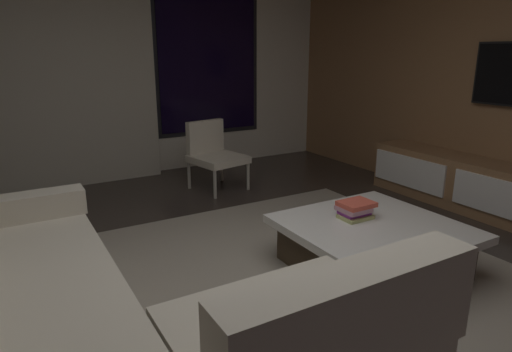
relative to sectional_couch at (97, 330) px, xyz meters
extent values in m
plane|color=#332B26|center=(0.99, 0.09, -0.29)|extent=(9.20, 9.20, 0.00)
cube|color=silver|center=(0.99, 3.75, 1.06)|extent=(6.60, 0.12, 2.70)
cube|color=black|center=(2.29, 3.68, 1.16)|extent=(1.52, 0.02, 2.02)
cube|color=black|center=(2.29, 3.67, 1.16)|extent=(1.40, 0.03, 1.90)
cube|color=#BCB5A3|center=(0.44, 3.57, 1.01)|extent=(2.10, 0.12, 2.60)
cube|color=gray|center=(1.34, -0.01, -0.28)|extent=(3.20, 3.80, 0.01)
cube|color=beige|center=(-0.24, 0.23, 0.01)|extent=(0.86, 2.42, 0.24)
cube|color=beige|center=(-0.24, 1.38, 0.22)|extent=(0.90, 0.20, 0.18)
cube|color=beige|center=(0.74, -0.57, 0.01)|extent=(1.07, 0.86, 0.24)
cube|color=beige|center=(0.74, -0.92, 0.33)|extent=(1.10, 0.20, 0.40)
cube|color=#392C1E|center=(1.96, 0.17, -0.14)|extent=(1.00, 1.00, 0.30)
cube|color=white|center=(1.96, 0.17, 0.04)|extent=(1.16, 1.16, 0.06)
cube|color=tan|center=(1.93, 0.33, 0.08)|extent=(0.23, 0.17, 0.03)
cube|color=purple|center=(1.94, 0.35, 0.11)|extent=(0.21, 0.15, 0.03)
cube|color=#BD8699|center=(1.92, 0.35, 0.14)|extent=(0.20, 0.20, 0.03)
cube|color=#D65340|center=(1.95, 0.35, 0.18)|extent=(0.25, 0.20, 0.03)
cylinder|color=#B2ADA0|center=(2.15, 2.34, -0.11)|extent=(0.04, 0.04, 0.36)
cylinder|color=#B2ADA0|center=(1.68, 2.25, -0.11)|extent=(0.04, 0.04, 0.36)
cylinder|color=#B2ADA0|center=(2.05, 2.83, -0.11)|extent=(0.04, 0.04, 0.36)
cylinder|color=#B2ADA0|center=(1.58, 2.74, -0.11)|extent=(0.04, 0.04, 0.36)
cube|color=beige|center=(1.86, 2.54, 0.07)|extent=(0.64, 0.66, 0.08)
cube|color=beige|center=(1.81, 2.78, 0.30)|extent=(0.49, 0.18, 0.38)
cube|color=white|center=(3.54, 0.19, 0.00)|extent=(0.02, 0.93, 0.33)
cube|color=white|center=(3.54, 1.23, 0.00)|extent=(0.02, 0.93, 0.33)
camera|label=1|loc=(-0.27, -1.94, 1.27)|focal=31.02mm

